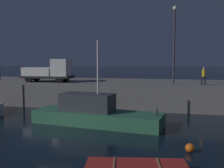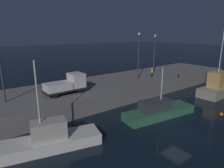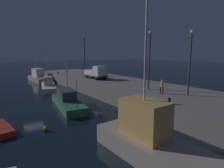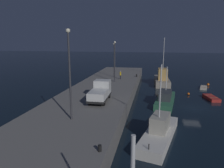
{
  "view_description": "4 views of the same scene",
  "coord_description": "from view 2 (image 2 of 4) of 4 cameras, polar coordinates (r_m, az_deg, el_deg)",
  "views": [
    {
      "loc": [
        7.15,
        -14.55,
        4.81
      ],
      "look_at": [
        1.34,
        11.89,
        2.3
      ],
      "focal_mm": 42.56,
      "sensor_mm": 36.0,
      "label": 1
    },
    {
      "loc": [
        -16.69,
        -10.66,
        10.23
      ],
      "look_at": [
        2.91,
        15.32,
        1.7
      ],
      "focal_mm": 31.5,
      "sensor_mm": 36.0,
      "label": 2
    },
    {
      "loc": [
        25.07,
        -4.85,
        7.2
      ],
      "look_at": [
        0.03,
        12.78,
        2.09
      ],
      "focal_mm": 29.23,
      "sensor_mm": 36.0,
      "label": 3
    },
    {
      "loc": [
        -32.89,
        6.42,
        10.35
      ],
      "look_at": [
        3.51,
        13.56,
        2.59
      ],
      "focal_mm": 33.35,
      "sensor_mm": 36.0,
      "label": 4
    }
  ],
  "objects": [
    {
      "name": "pier_quay",
      "position": [
        31.95,
        -3.85,
        -1.9
      ],
      "size": [
        60.27,
        10.97,
        2.26
      ],
      "color": "slate",
      "rests_on": "ground"
    },
    {
      "name": "utility_truck",
      "position": [
        27.02,
        -12.88,
        -0.13
      ],
      "size": [
        5.76,
        2.34,
        2.6
      ],
      "color": "black",
      "rests_on": "pier_quay"
    },
    {
      "name": "bollard_central",
      "position": [
        37.73,
        18.76,
        2.19
      ],
      "size": [
        0.28,
        0.28,
        0.64
      ],
      "primitive_type": "cylinder",
      "color": "black",
      "rests_on": "pier_quay"
    },
    {
      "name": "fishing_boat_blue",
      "position": [
        19.27,
        -17.97,
        -15.17
      ],
      "size": [
        9.75,
        4.68,
        8.09
      ],
      "color": "silver",
      "rests_on": "ground"
    },
    {
      "name": "lamp_post_east",
      "position": [
        34.54,
        7.7,
        9.05
      ],
      "size": [
        0.44,
        0.44,
        7.98
      ],
      "color": "#38383D",
      "rests_on": "pier_quay"
    },
    {
      "name": "ground_plane",
      "position": [
        22.29,
        18.56,
        -13.47
      ],
      "size": [
        320.0,
        320.0,
        0.0
      ],
      "primitive_type": "plane",
      "color": "black"
    },
    {
      "name": "dockworker",
      "position": [
        36.69,
        11.51,
        3.44
      ],
      "size": [
        0.46,
        0.4,
        1.76
      ],
      "color": "black",
      "rests_on": "pier_quay"
    },
    {
      "name": "mooring_buoy_mid",
      "position": [
        28.66,
        29.15,
        -7.68
      ],
      "size": [
        0.48,
        0.48,
        0.48
      ],
      "primitive_type": "sphere",
      "color": "orange",
      "rests_on": "ground"
    },
    {
      "name": "fishing_trawler_red",
      "position": [
        38.28,
        28.73,
        -0.7
      ],
      "size": [
        10.47,
        3.57,
        10.98
      ],
      "color": "gray",
      "rests_on": "ground"
    },
    {
      "name": "fishing_boat_white",
      "position": [
        25.4,
        13.27,
        -7.5
      ],
      "size": [
        9.96,
        3.99,
        6.2
      ],
      "color": "#2D6647",
      "rests_on": "ground"
    },
    {
      "name": "lamp_post_central",
      "position": [
        39.21,
        12.19,
        9.23
      ],
      "size": [
        0.44,
        0.44,
        7.61
      ],
      "color": "#38383D",
      "rests_on": "pier_quay"
    }
  ]
}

